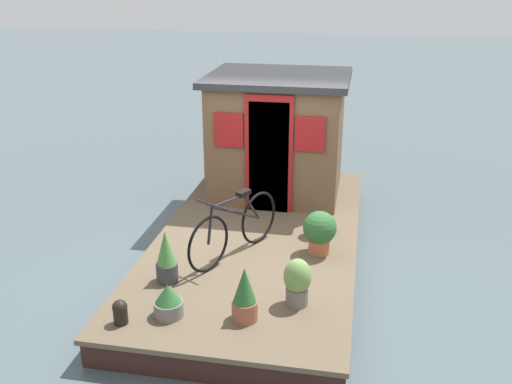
# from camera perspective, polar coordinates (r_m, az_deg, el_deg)

# --- Properties ---
(ground_plane) EXTENTS (60.00, 60.00, 0.00)m
(ground_plane) POSITION_cam_1_polar(r_m,az_deg,el_deg) (8.30, 0.26, -6.41)
(ground_plane) COLOR #4C5B60
(houseboat_deck) EXTENTS (5.63, 2.75, 0.37)m
(houseboat_deck) POSITION_cam_1_polar(r_m,az_deg,el_deg) (8.21, 0.26, -5.25)
(houseboat_deck) COLOR brown
(houseboat_deck) RESTS_ON ground_plane
(houseboat_cabin) EXTENTS (1.95, 2.22, 1.94)m
(houseboat_cabin) POSITION_cam_1_polar(r_m,az_deg,el_deg) (9.37, 2.18, 5.77)
(houseboat_cabin) COLOR brown
(houseboat_cabin) RESTS_ON houseboat_deck
(bicycle) EXTENTS (1.55, 0.83, 0.86)m
(bicycle) POSITION_cam_1_polar(r_m,az_deg,el_deg) (7.36, -2.11, -3.55)
(bicycle) COLOR black
(bicycle) RESTS_ON houseboat_deck
(potted_plant_rosemary) EXTENTS (0.26, 0.26, 0.65)m
(potted_plant_rosemary) POSITION_cam_1_polar(r_m,az_deg,el_deg) (6.89, -8.88, -6.44)
(potted_plant_rosemary) COLOR #38383D
(potted_plant_rosemary) RESTS_ON houseboat_deck
(potted_plant_ivy) EXTENTS (0.28, 0.28, 0.61)m
(potted_plant_ivy) POSITION_cam_1_polar(r_m,az_deg,el_deg) (6.12, -1.13, -10.19)
(potted_plant_ivy) COLOR #935138
(potted_plant_ivy) RESTS_ON houseboat_deck
(potted_plant_geranium) EXTENTS (0.32, 0.32, 0.38)m
(potted_plant_geranium) POSITION_cam_1_polar(r_m,az_deg,el_deg) (6.31, -8.70, -10.64)
(potted_plant_geranium) COLOR slate
(potted_plant_geranium) RESTS_ON houseboat_deck
(potted_plant_mint) EXTENTS (0.31, 0.31, 0.55)m
(potted_plant_mint) POSITION_cam_1_polar(r_m,az_deg,el_deg) (6.40, 4.12, -8.81)
(potted_plant_mint) COLOR slate
(potted_plant_mint) RESTS_ON houseboat_deck
(potted_plant_lavender) EXTENTS (0.44, 0.44, 0.58)m
(potted_plant_lavender) POSITION_cam_1_polar(r_m,az_deg,el_deg) (7.49, 6.32, -3.83)
(potted_plant_lavender) COLOR #B2603D
(potted_plant_lavender) RESTS_ON houseboat_deck
(charcoal_grill) EXTENTS (0.29, 0.29, 0.32)m
(charcoal_grill) POSITION_cam_1_polar(r_m,az_deg,el_deg) (8.03, 6.11, -2.77)
(charcoal_grill) COLOR black
(charcoal_grill) RESTS_ON houseboat_deck
(mooring_bollard) EXTENTS (0.16, 0.16, 0.27)m
(mooring_bollard) POSITION_cam_1_polar(r_m,az_deg,el_deg) (6.30, -13.31, -11.43)
(mooring_bollard) COLOR black
(mooring_bollard) RESTS_ON houseboat_deck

